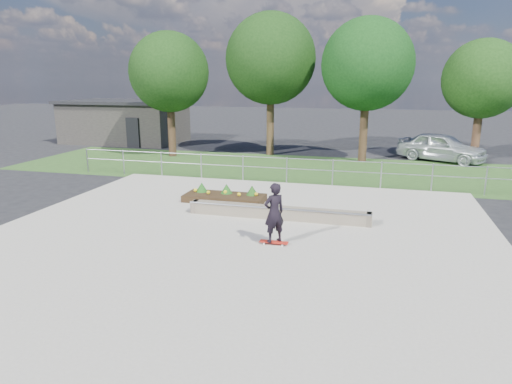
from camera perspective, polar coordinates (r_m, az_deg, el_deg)
ground at (r=13.17m, az=-2.53°, el=-6.13°), size 120.00×120.00×0.00m
grass_verge at (r=23.53m, az=5.48°, el=2.89°), size 30.00×8.00×0.02m
concrete_slab at (r=13.16m, az=-2.53°, el=-6.01°), size 15.00×15.00×0.06m
fence at (r=20.00m, az=3.87°, el=3.15°), size 20.06×0.06×1.20m
building at (r=34.79m, az=-16.01°, el=8.52°), size 8.40×5.40×3.00m
tree_far_left at (r=27.42m, az=-10.80°, el=14.47°), size 4.55×4.55×7.15m
tree_mid_left at (r=27.52m, az=1.85°, el=16.27°), size 5.25×5.25×8.25m
tree_mid_right at (r=25.80m, az=13.74°, el=15.20°), size 4.90×4.90×7.70m
tree_far_right at (r=27.79m, az=26.48°, el=12.50°), size 4.20×4.20×6.60m
grind_ledge at (r=14.95m, az=2.75°, el=-2.59°), size 6.00×0.44×0.43m
planter_bed at (r=17.11m, az=-3.91°, el=-0.52°), size 3.00×1.20×0.61m
skateboarder at (r=12.44m, az=2.28°, el=-2.64°), size 0.80×0.70×1.75m
parked_car at (r=27.57m, az=22.18°, el=5.23°), size 5.07×3.82×1.61m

